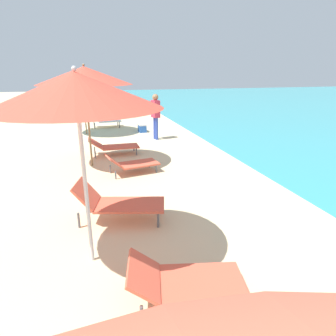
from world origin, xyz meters
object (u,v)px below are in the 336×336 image
lounger_second_inland (185,281)px  cooler_box (142,128)px  lounger_third_inland (131,163)px  person_walking_mid (156,112)px  lounger_third_shoreside (113,146)px  lounger_farthest_shoreside (105,120)px  umbrella_third (84,76)px  umbrella_farthest (81,75)px  lounger_second_shoreside (117,202)px  umbrella_second (76,91)px

lounger_second_inland → cooler_box: (1.22, 9.57, -0.08)m
lounger_third_inland → person_walking_mid: (1.45, 3.61, 0.76)m
person_walking_mid → lounger_third_shoreside: bearing=-148.2°
lounger_second_inland → lounger_farthest_shoreside: (-0.23, 11.03, 0.08)m
lounger_second_inland → umbrella_third: size_ratio=0.54×
lounger_third_shoreside → cooler_box: bearing=64.9°
lounger_farthest_shoreside → cooler_box: (1.45, -1.46, -0.16)m
cooler_box → lounger_third_shoreside: bearing=-114.7°
umbrella_farthest → lounger_second_shoreside: bearing=-86.0°
lounger_second_shoreside → lounger_farthest_shoreside: (0.32, 8.95, -0.02)m
lounger_second_inland → cooler_box: bearing=94.5°
lounger_second_shoreside → lounger_second_inland: 2.15m
lounger_second_inland → umbrella_third: umbrella_third is taller
lounger_farthest_shoreside → cooler_box: 2.06m
lounger_second_inland → umbrella_third: bearing=111.7°
lounger_second_inland → lounger_third_inland: lounger_third_inland is taller
umbrella_farthest → cooler_box: umbrella_farthest is taller
lounger_second_shoreside → lounger_second_inland: (0.55, -2.08, -0.10)m
lounger_third_shoreside → umbrella_third: bearing=-125.5°
lounger_second_shoreside → cooler_box: 7.71m
lounger_third_inland → lounger_second_shoreside: bearing=-114.9°
lounger_third_shoreside → umbrella_farthest: 4.11m
umbrella_third → cooler_box: bearing=62.8°
lounger_second_shoreside → umbrella_farthest: umbrella_farthest is taller
lounger_second_shoreside → cooler_box: (1.77, 7.50, -0.18)m
umbrella_third → lounger_third_inland: size_ratio=1.90×
lounger_third_shoreside → cooler_box: size_ratio=3.09×
lounger_third_shoreside → lounger_farthest_shoreside: size_ratio=1.11×
cooler_box → lounger_farthest_shoreside: bearing=134.9°
lounger_second_inland → person_walking_mid: (1.48, 8.07, 0.78)m
cooler_box → umbrella_third: bearing=-117.2°
lounger_third_shoreside → lounger_farthest_shoreside: bearing=89.1°
lounger_third_shoreside → person_walking_mid: person_walking_mid is taller
lounger_second_shoreside → umbrella_farthest: size_ratio=0.61×
lounger_second_inland → cooler_box: 9.65m
person_walking_mid → cooler_box: 1.75m
person_walking_mid → cooler_box: person_walking_mid is taller
umbrella_second → lounger_second_inland: (1.02, -1.02, -2.05)m
umbrella_third → lounger_farthest_shoreside: (0.71, 5.66, -2.06)m
umbrella_farthest → lounger_farthest_shoreside: bearing=55.2°
umbrella_third → person_walking_mid: 3.87m
person_walking_mid → lounger_third_inland: bearing=-124.9°
lounger_farthest_shoreside → umbrella_second: bearing=-96.2°
lounger_third_inland → umbrella_farthest: (-1.12, 5.34, 2.06)m
lounger_second_inland → umbrella_farthest: (-1.08, 9.80, 2.08)m
lounger_second_inland → lounger_third_inland: size_ratio=1.03×
lounger_second_inland → person_walking_mid: person_walking_mid is taller
person_walking_mid → lounger_second_shoreside: bearing=-121.7°
umbrella_second → lounger_second_shoreside: (0.47, 1.05, -1.95)m
umbrella_third → lounger_third_shoreside: size_ratio=1.75×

